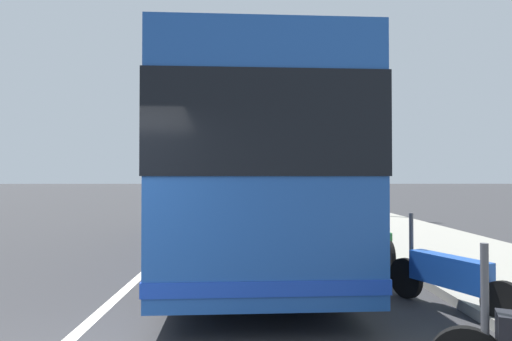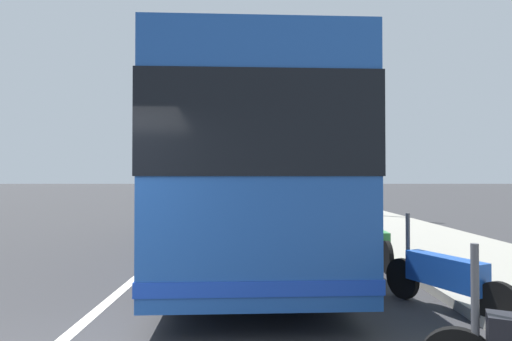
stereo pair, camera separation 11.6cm
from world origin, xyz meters
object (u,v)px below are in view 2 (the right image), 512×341
car_side_street (255,187)px  utility_pole (364,130)px  coach_bus (247,169)px  motorcycle_far_end (444,277)px  motorcycle_angled (377,242)px  car_behind_bus (254,188)px

car_side_street → utility_pole: bearing=-174.7°
coach_bus → utility_pole: (8.09, -4.92, 1.84)m
motorcycle_far_end → car_side_street: bearing=-21.4°
coach_bus → motorcycle_angled: size_ratio=5.54×
utility_pole → coach_bus: bearing=148.7°
car_behind_bus → utility_pole: utility_pole is taller
coach_bus → car_behind_bus: size_ratio=2.47×
motorcycle_angled → car_side_street: car_side_street is taller
car_side_street → car_behind_bus: (-6.05, 0.01, 0.03)m
car_side_street → utility_pole: 29.08m
coach_bus → utility_pole: utility_pole is taller
motorcycle_angled → car_behind_bus: bearing=6.5°
motorcycle_far_end → coach_bus: bearing=5.5°
car_behind_bus → motorcycle_angled: bearing=-178.4°
coach_bus → utility_pole: size_ratio=1.49×
coach_bus → car_side_street: bearing=-2.8°
motorcycle_angled → car_behind_bus: 32.21m
motorcycle_angled → car_side_street: 38.25m
car_side_street → coach_bus: bearing=175.6°
motorcycle_far_end → car_behind_bus: size_ratio=0.42×
motorcycle_far_end → motorcycle_angled: motorcycle_angled is taller
motorcycle_angled → car_behind_bus: (32.12, 2.43, 0.23)m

